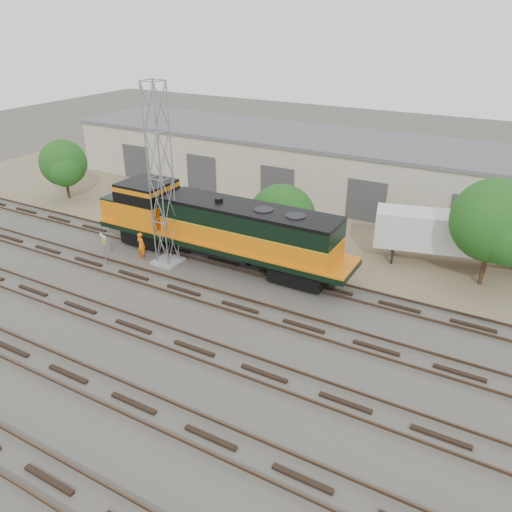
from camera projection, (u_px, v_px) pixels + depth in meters
The scene contains 12 objects.
ground at pixel (226, 321), 27.48m from camera, with size 140.00×140.00×0.00m, color #47423A.
dirt_strip at pixel (328, 229), 39.26m from camera, with size 80.00×16.00×0.02m, color #726047.
tracks at pixel (194, 348), 25.09m from camera, with size 80.00×20.40×0.28m.
warehouse at pixel (363, 171), 44.35m from camera, with size 58.40×10.40×5.30m.
locomotive at pixel (216, 226), 33.06m from camera, with size 18.65×3.27×4.48m.
signal_tower at pixel (161, 181), 31.43m from camera, with size 1.74×1.74×11.78m.
sign_post at pixel (104, 243), 32.95m from camera, with size 0.86×0.40×2.25m.
worker at pixel (141, 246), 34.09m from camera, with size 0.70×0.46×1.93m, color orange.
semi_trailer at pixel (470, 236), 32.41m from camera, with size 11.78×4.95×3.56m.
tree_west at pixel (64, 165), 44.09m from camera, with size 4.31×4.11×5.38m.
tree_mid at pixel (284, 221), 35.29m from camera, with size 5.11×4.87×4.87m.
tree_east at pixel (498, 225), 29.16m from camera, with size 5.27×5.02×6.77m.
Camera 1 is at (12.71, -19.41, 15.24)m, focal length 35.00 mm.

